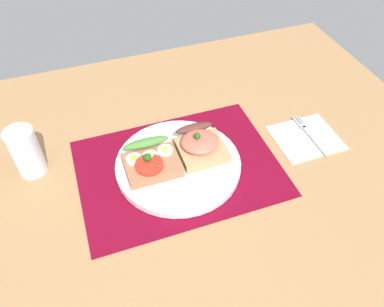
{
  "coord_description": "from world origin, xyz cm",
  "views": [
    {
      "loc": [
        -14.78,
        -50.5,
        59.16
      ],
      "look_at": [
        3.0,
        0.0,
        3.3
      ],
      "focal_mm": 35.67,
      "sensor_mm": 36.0,
      "label": 1
    }
  ],
  "objects_px": {
    "sandwich_salmon": "(200,145)",
    "drinking_glass": "(26,152)",
    "sandwich_egg_tomato": "(151,161)",
    "napkin": "(306,137)",
    "plate": "(178,165)",
    "fork": "(309,134)"
  },
  "relations": [
    {
      "from": "sandwich_salmon",
      "to": "drinking_glass",
      "type": "bearing_deg",
      "value": 166.36
    },
    {
      "from": "sandwich_egg_tomato",
      "to": "napkin",
      "type": "relative_size",
      "value": 0.77
    },
    {
      "from": "napkin",
      "to": "plate",
      "type": "bearing_deg",
      "value": 178.05
    },
    {
      "from": "drinking_glass",
      "to": "napkin",
      "type": "bearing_deg",
      "value": -10.25
    },
    {
      "from": "plate",
      "to": "drinking_glass",
      "type": "distance_m",
      "value": 0.3
    },
    {
      "from": "fork",
      "to": "sandwich_egg_tomato",
      "type": "bearing_deg",
      "value": 178.06
    },
    {
      "from": "drinking_glass",
      "to": "sandwich_salmon",
      "type": "bearing_deg",
      "value": -13.64
    },
    {
      "from": "sandwich_salmon",
      "to": "drinking_glass",
      "type": "relative_size",
      "value": 0.98
    },
    {
      "from": "napkin",
      "to": "drinking_glass",
      "type": "distance_m",
      "value": 0.59
    },
    {
      "from": "sandwich_egg_tomato",
      "to": "sandwich_salmon",
      "type": "height_order",
      "value": "sandwich_salmon"
    },
    {
      "from": "sandwich_salmon",
      "to": "plate",
      "type": "bearing_deg",
      "value": -165.94
    },
    {
      "from": "sandwich_salmon",
      "to": "drinking_glass",
      "type": "distance_m",
      "value": 0.35
    },
    {
      "from": "sandwich_salmon",
      "to": "sandwich_egg_tomato",
      "type": "bearing_deg",
      "value": -175.99
    },
    {
      "from": "fork",
      "to": "drinking_glass",
      "type": "distance_m",
      "value": 0.6
    },
    {
      "from": "sandwich_salmon",
      "to": "fork",
      "type": "bearing_deg",
      "value": -4.46
    },
    {
      "from": "fork",
      "to": "drinking_glass",
      "type": "bearing_deg",
      "value": 170.25
    },
    {
      "from": "plate",
      "to": "napkin",
      "type": "bearing_deg",
      "value": -1.95
    },
    {
      "from": "sandwich_egg_tomato",
      "to": "fork",
      "type": "relative_size",
      "value": 0.81
    },
    {
      "from": "plate",
      "to": "fork",
      "type": "height_order",
      "value": "plate"
    },
    {
      "from": "napkin",
      "to": "fork",
      "type": "height_order",
      "value": "fork"
    },
    {
      "from": "sandwich_egg_tomato",
      "to": "drinking_glass",
      "type": "height_order",
      "value": "drinking_glass"
    },
    {
      "from": "plate",
      "to": "sandwich_salmon",
      "type": "distance_m",
      "value": 0.06
    }
  ]
}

